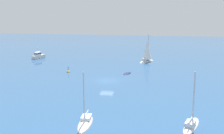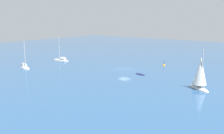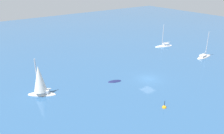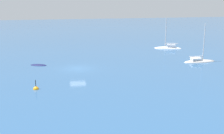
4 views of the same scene
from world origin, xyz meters
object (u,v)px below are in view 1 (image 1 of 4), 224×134
(sloop_2, at_px, (85,123))
(sloop, at_px, (191,125))
(powerboat, at_px, (39,56))
(tender, at_px, (127,74))
(sloop_1, at_px, (147,52))
(channel_buoy, at_px, (68,72))

(sloop_2, bearing_deg, sloop, 92.12)
(powerboat, bearing_deg, sloop, -119.25)
(powerboat, height_order, sloop_2, sloop_2)
(tender, distance_m, sloop_1, 14.41)
(sloop, height_order, sloop_2, sloop_2)
(sloop, distance_m, sloop_2, 12.65)
(sloop, relative_size, sloop_1, 0.95)
(tender, xyz_separation_m, sloop, (-10.49, 26.25, 0.17))
(sloop_1, relative_size, channel_buoy, 4.64)
(sloop, distance_m, powerboat, 53.83)
(tender, height_order, sloop_2, sloop_2)
(tender, distance_m, channel_buoy, 12.50)
(channel_buoy, bearing_deg, sloop, 131.84)
(powerboat, distance_m, channel_buoy, 19.39)
(tender, relative_size, sloop, 0.43)
(tender, bearing_deg, sloop, 41.45)
(sloop_1, distance_m, sloop_2, 41.59)
(sloop, height_order, channel_buoy, sloop)
(tender, height_order, sloop, sloop)
(sloop_2, bearing_deg, sloop_1, 169.36)
(sloop_1, bearing_deg, channel_buoy, 168.72)
(powerboat, relative_size, channel_buoy, 3.15)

